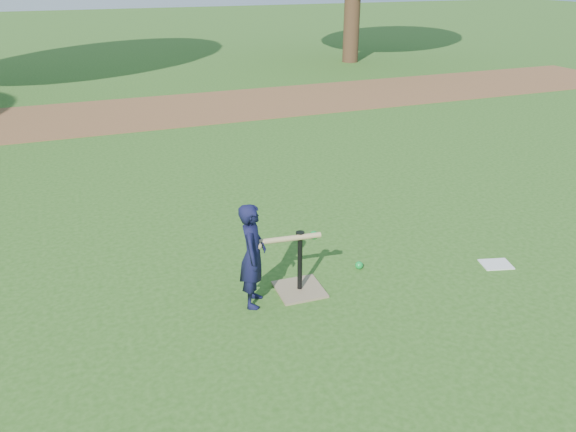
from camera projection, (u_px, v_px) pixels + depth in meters
name	position (u px, v px, depth m)	size (l,w,h in m)	color
ground	(324.00, 272.00, 5.65)	(80.00, 80.00, 0.00)	#285116
dirt_strip	(176.00, 109.00, 12.01)	(24.00, 3.00, 0.01)	brown
child	(253.00, 255.00, 4.93)	(0.36, 0.23, 0.98)	black
wiffle_ball_ground	(359.00, 265.00, 5.69)	(0.08, 0.08, 0.08)	#0C8E30
clipboard	(496.00, 264.00, 5.78)	(0.30, 0.23, 0.01)	silver
batting_tee	(300.00, 280.00, 5.28)	(0.45, 0.45, 0.61)	#877356
swing_action	(291.00, 239.00, 5.04)	(0.63, 0.13, 0.08)	tan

